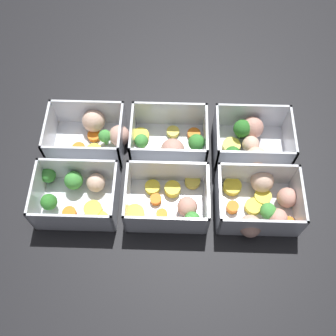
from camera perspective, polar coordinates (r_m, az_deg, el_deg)
ground_plane at (r=0.85m, az=0.00°, el=-0.87°), size 4.00×4.00×0.00m
container_near_left at (r=0.82m, az=-13.14°, el=-3.72°), size 0.17×0.13×0.08m
container_near_center at (r=0.79m, az=0.35°, el=-4.97°), size 0.17×0.14×0.08m
container_near_right at (r=0.81m, az=13.38°, el=-4.89°), size 0.17×0.16×0.08m
container_far_left at (r=0.88m, az=-10.60°, el=4.96°), size 0.18×0.14×0.08m
container_far_center at (r=0.86m, az=0.29°, el=3.82°), size 0.17×0.13×0.08m
container_far_right at (r=0.88m, az=11.77°, el=3.88°), size 0.16×0.14×0.08m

